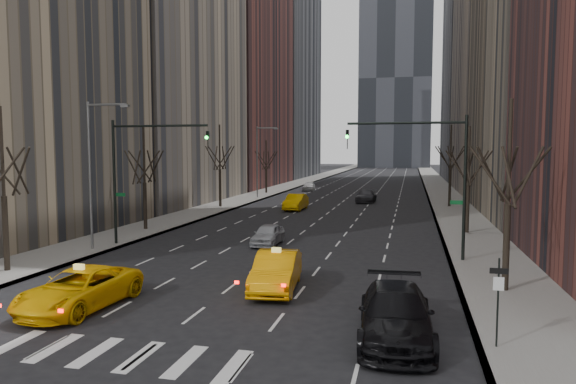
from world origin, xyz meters
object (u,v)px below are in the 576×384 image
Objects in this scene: silver_sedan_ahead at (268,234)px; taxi_suv at (79,289)px; parked_suv_black at (396,314)px; taxi_sedan at (276,271)px.

taxi_suv is at bearing -104.10° from silver_sedan_ahead.
silver_sedan_ahead is at bearing 116.50° from parked_suv_black.
silver_sedan_ahead is (3.55, 14.82, -0.10)m from taxi_suv.
parked_suv_black is at bearing -60.97° from silver_sedan_ahead.
taxi_suv is 1.40× the size of silver_sedan_ahead.
silver_sedan_ahead is at bearing 79.94° from taxi_suv.
taxi_suv is 12.25m from parked_suv_black.
taxi_sedan reaches higher than taxi_suv.
parked_suv_black is (8.69, -15.26, 0.16)m from silver_sedan_ahead.
parked_suv_black is at bearing 1.34° from taxi_suv.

